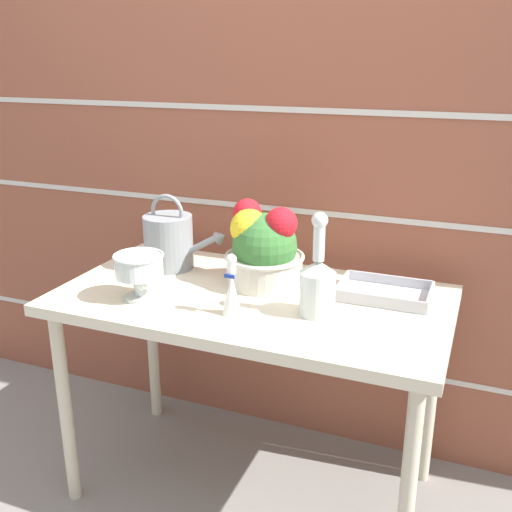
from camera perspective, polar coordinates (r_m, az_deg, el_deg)
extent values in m
plane|color=gray|center=(2.29, -0.33, -21.08)|extent=(12.00, 12.00, 0.00)
cube|color=brown|center=(2.20, 4.02, 9.14)|extent=(3.60, 0.08, 2.20)
cube|color=beige|center=(2.41, 3.29, -9.10)|extent=(3.53, 0.00, 0.02)
cube|color=beige|center=(2.20, 3.57, 4.35)|extent=(3.53, 0.00, 0.02)
cube|color=beige|center=(2.14, 3.77, 13.72)|extent=(3.53, 0.00, 0.02)
cube|color=beige|center=(1.91, -0.37, -4.22)|extent=(1.23, 0.67, 0.04)
cylinder|color=beige|center=(2.14, -17.69, -13.70)|extent=(0.04, 0.04, 0.70)
cylinder|color=beige|center=(1.76, 14.21, -21.36)|extent=(0.04, 0.04, 0.70)
cylinder|color=beige|center=(2.52, -9.83, -7.79)|extent=(0.04, 0.04, 0.70)
cylinder|color=beige|center=(2.21, 16.33, -12.43)|extent=(0.04, 0.04, 0.70)
cylinder|color=gray|center=(2.14, -8.33, 1.34)|extent=(0.17, 0.17, 0.19)
cylinder|color=gray|center=(2.07, -5.00, 1.17)|extent=(0.14, 0.02, 0.09)
cone|color=gray|center=(2.03, -3.32, 1.84)|extent=(0.05, 0.05, 0.06)
torus|color=gray|center=(2.11, -8.47, 4.17)|extent=(0.13, 0.01, 0.13)
cylinder|color=silver|center=(1.91, -10.90, -3.83)|extent=(0.10, 0.10, 0.01)
cylinder|color=silver|center=(1.89, -10.97, -2.78)|extent=(0.04, 0.04, 0.06)
sphere|color=silver|center=(1.89, -10.98, -2.69)|extent=(0.04, 0.04, 0.04)
cylinder|color=silver|center=(1.87, -11.09, -0.94)|extent=(0.15, 0.15, 0.07)
torus|color=silver|center=(1.86, -11.16, 0.02)|extent=(0.16, 0.16, 0.01)
cylinder|color=beige|center=(1.98, 0.69, -1.31)|extent=(0.25, 0.25, 0.10)
torus|color=beige|center=(1.96, 0.69, 0.00)|extent=(0.26, 0.26, 0.01)
sphere|color=#387033|center=(1.95, 0.69, 1.05)|extent=(0.21, 0.21, 0.21)
sphere|color=yellow|center=(1.94, -0.64, 2.67)|extent=(0.13, 0.13, 0.13)
sphere|color=red|center=(1.98, -0.83, 4.12)|extent=(0.10, 0.10, 0.10)
sphere|color=red|center=(1.90, 2.40, 3.11)|extent=(0.11, 0.11, 0.11)
cylinder|color=silver|center=(1.75, 5.85, -3.58)|extent=(0.11, 0.11, 0.13)
cone|color=silver|center=(1.72, 5.94, -1.00)|extent=(0.11, 0.11, 0.04)
cylinder|color=silver|center=(1.70, 6.02, 1.22)|extent=(0.03, 0.03, 0.10)
sphere|color=silver|center=(1.68, 6.10, 3.41)|extent=(0.05, 0.05, 0.05)
cone|color=white|center=(1.74, -2.33, -3.63)|extent=(0.06, 0.06, 0.13)
cylinder|color=white|center=(1.71, -2.36, -0.99)|extent=(0.03, 0.03, 0.04)
sphere|color=white|center=(1.71, -2.37, -0.30)|extent=(0.03, 0.03, 0.03)
cube|color=#193399|center=(1.71, -2.55, -1.94)|extent=(0.03, 0.01, 0.01)
cube|color=#B7B7BC|center=(1.93, 12.13, -3.72)|extent=(0.28, 0.19, 0.01)
cube|color=#B7B7BC|center=(1.84, 11.64, -4.30)|extent=(0.28, 0.01, 0.04)
cube|color=#B7B7BC|center=(2.01, 12.63, -2.35)|extent=(0.28, 0.01, 0.04)
cube|color=#B7B7BC|center=(1.95, 8.16, -2.75)|extent=(0.01, 0.19, 0.04)
cube|color=#B7B7BC|center=(1.91, 16.24, -3.81)|extent=(0.01, 0.19, 0.04)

